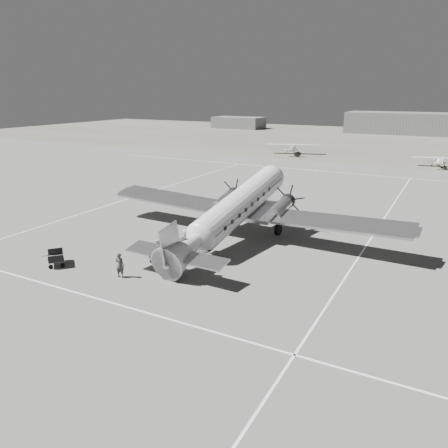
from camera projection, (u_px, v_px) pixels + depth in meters
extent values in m
plane|color=slate|center=(220.00, 241.00, 39.69)|extent=(260.00, 260.00, 0.00)
cube|color=white|center=(115.00, 304.00, 27.87)|extent=(60.00, 0.15, 0.01)
cube|color=white|center=(354.00, 264.00, 34.27)|extent=(0.15, 80.00, 0.01)
cube|color=white|center=(135.00, 197.00, 56.24)|extent=(0.15, 60.00, 0.01)
cube|color=white|center=(334.00, 172.00, 73.43)|extent=(90.00, 0.15, 0.01)
cube|color=#676456|center=(386.00, 141.00, 119.84)|extent=(260.00, 90.00, 0.01)
cube|color=#5E5E5E|center=(416.00, 125.00, 137.80)|extent=(42.00, 14.00, 6.00)
cube|color=#595959|center=(417.00, 114.00, 136.84)|extent=(42.00, 14.00, 0.60)
cube|color=#595959|center=(239.00, 123.00, 160.94)|extent=(18.00, 10.00, 4.00)
imported|color=#333333|center=(120.00, 265.00, 31.63)|extent=(0.75, 0.56, 1.88)
imported|color=beige|center=(159.00, 249.00, 34.98)|extent=(0.75, 0.91, 1.73)
imported|color=#BCBCBA|center=(185.00, 239.00, 37.41)|extent=(0.56, 0.86, 1.75)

